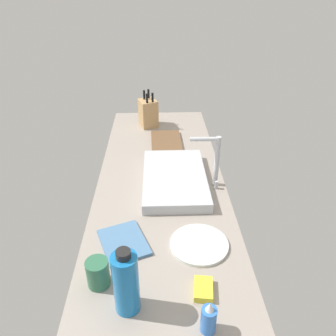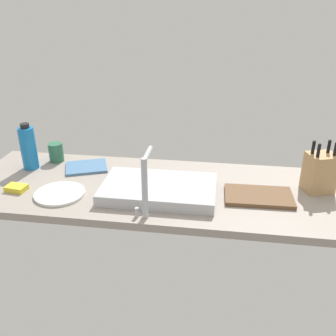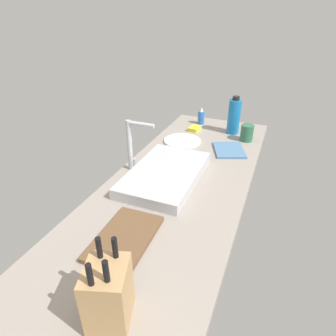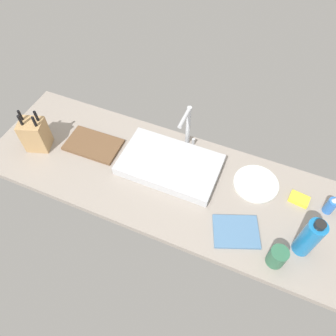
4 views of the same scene
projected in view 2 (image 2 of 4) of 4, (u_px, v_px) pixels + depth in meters
countertop_slab at (164, 191)px, 170.92cm from camera, size 183.94×62.16×3.50cm
sink_basin at (159, 189)px, 163.40cm from camera, size 49.72×30.10×4.94cm
faucet at (145, 181)px, 142.34cm from camera, size 5.50×14.27×25.46cm
knife_block at (320, 172)px, 163.81cm from camera, size 14.55×13.55×23.48cm
cutting_board at (259, 196)px, 160.81cm from camera, size 29.42×18.39×1.80cm
water_bottle at (28, 148)px, 184.84cm from camera, size 7.76×7.76×23.58cm
dinner_plate at (60, 194)px, 163.51cm from camera, size 22.13×22.13×1.20cm
dish_towel at (86, 167)px, 188.86cm from camera, size 24.61×22.21×1.20cm
coffee_mug at (56, 152)px, 195.31cm from camera, size 7.51×7.51×9.87cm
dish_sponge at (16, 188)px, 166.98cm from camera, size 9.68×7.08×2.40cm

